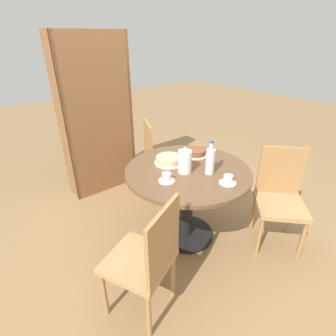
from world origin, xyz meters
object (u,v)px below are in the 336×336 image
Objects in this scene: chair_c at (280,197)px; coffee_pot at (185,161)px; cake_main at (169,160)px; cup_b at (167,178)px; chair_b at (146,258)px; water_bottle at (210,161)px; cake_second at (196,152)px; bookshelf at (97,118)px; cup_a at (228,180)px; chair_a at (159,157)px.

chair_c is 0.96m from coffee_pot.
cup_b reaches higher than cake_main.
chair_b is 0.97m from cake_main.
water_bottle is 1.31× the size of cake_second.
bookshelf is at bearing 95.46° from coffee_pot.
bookshelf reaches higher than chair_c.
cake_second is (0.32, 0.19, -0.08)m from coffee_pot.
cup_a is at bearing -76.61° from cake_main.
cup_a is at bearing -165.70° from chair_a.
cake_second is at bearing 72.08° from cup_a.
cup_a is at bearing -92.68° from water_bottle.
bookshelf is (-0.83, 1.97, 0.43)m from chair_c.
coffee_pot reaches higher than chair_c.
bookshelf is 6.97× the size of cake_main.
cake_second is 1.65× the size of cup_b.
chair_a is 1.00× the size of chair_b.
chair_b is at bearing 73.05° from bookshelf.
chair_a and chair_c have the same top height.
chair_b is 0.50× the size of bookshelf.
chair_a is 0.50× the size of bookshelf.
coffee_pot is at bearing 95.46° from bookshelf.
cup_b is at bearing -132.07° from cake_main.
chair_a is 3.47× the size of cake_main.
chair_a is 0.75m from cake_main.
water_bottle is (-0.19, -0.97, 0.38)m from chair_a.
cake_second is (0.32, -0.03, -0.00)m from cake_main.
coffee_pot is 0.23m from cake_main.
chair_a is 1.06m from water_bottle.
water_bottle is at bearing -18.29° from cup_b.
cake_main is 1.19× the size of cake_second.
water_bottle is at bearing 100.36° from bookshelf.
cake_second is at bearing 163.04° from chair_c.
chair_b and chair_c have the same top height.
chair_a is 1.00× the size of chair_c.
chair_b is 0.95m from water_bottle.
bookshelf reaches higher than cake_second.
chair_a reaches higher than cup_a.
cup_a is (0.83, 0.03, 0.29)m from chair_b.
chair_c is 1.09m from cup_b.
cake_main is at bearing 47.93° from cup_b.
chair_a is 3.93× the size of coffee_pot.
cake_main is at bearing 111.83° from water_bottle.
bookshelf is 1.81m from cup_a.
chair_b is 6.80× the size of cup_b.
cup_a is (0.28, -1.78, -0.15)m from bookshelf.
chair_b reaches higher than cup_b.
cake_second is at bearing -5.21° from cake_main.
cake_main is 1.96× the size of cup_b.
coffee_pot is at bearing -90.65° from cake_main.
bookshelf is 8.28× the size of cake_second.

